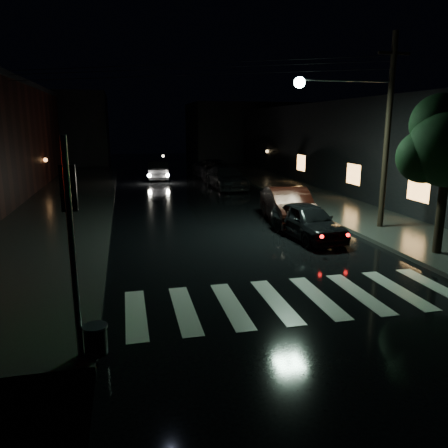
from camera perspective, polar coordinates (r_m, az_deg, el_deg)
ground at (r=10.71m, az=-4.80°, el=-12.15°), size 120.00×120.00×0.00m
sidewalk_left at (r=24.32m, az=-21.38°, el=1.50°), size 6.00×44.00×0.15m
sidewalk_right at (r=26.55m, az=12.56°, el=2.98°), size 4.00×44.00×0.15m
building_right at (r=33.16m, az=20.97°, el=9.47°), size 10.00×40.00×6.00m
building_far_left at (r=55.31m, az=-22.36°, el=11.47°), size 14.00×10.00×8.00m
building_far_right at (r=56.72m, az=2.87°, el=11.91°), size 14.00×10.00×7.00m
crosswalk at (r=11.88m, az=9.52°, el=-9.63°), size 9.00×3.00×0.01m
signal_pole_corner at (r=8.73m, az=-17.79°, el=-7.75°), size 0.68×0.61×4.20m
street_tree at (r=16.55m, az=27.02°, el=8.83°), size 3.10×2.90×5.40m
utility_pole at (r=19.45m, az=18.98°, el=12.47°), size 4.92×0.44×8.00m
parked_car_a at (r=17.87m, az=10.87°, el=0.38°), size 2.09×4.34×1.43m
parked_car_b at (r=20.42m, az=8.44°, el=2.36°), size 2.29×5.18×1.65m
parked_car_c at (r=31.47m, az=0.30°, el=6.12°), size 2.47×5.49×1.56m
parked_car_d at (r=36.51m, az=-1.25°, el=7.11°), size 3.15×6.04×1.62m
oncoming_car at (r=36.77m, az=-8.51°, el=6.93°), size 2.00×4.71×1.51m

